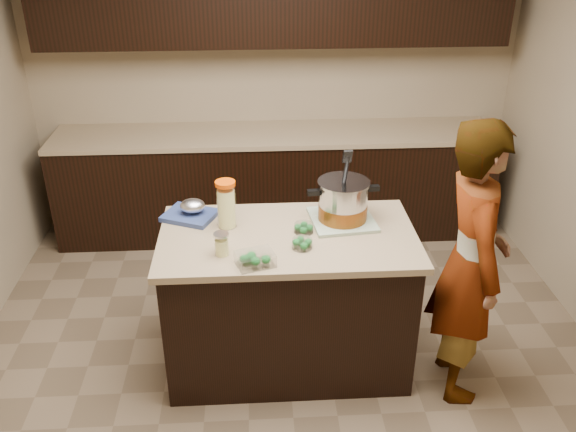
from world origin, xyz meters
name	(u,v)px	position (x,y,z in m)	size (l,w,h in m)	color
ground_plane	(288,358)	(0.00, 0.00, 0.00)	(4.00, 4.00, 0.00)	brown
room_shell	(288,94)	(0.00, 0.00, 1.71)	(4.04, 4.04, 2.72)	tan
back_cabinets	(275,126)	(0.00, 1.74, 0.94)	(3.60, 0.63, 2.33)	black
island	(288,300)	(0.00, 0.00, 0.45)	(1.46, 0.81, 0.90)	black
dish_towel	(342,220)	(0.33, 0.14, 0.91)	(0.36, 0.36, 0.02)	#557C53
stock_pot	(343,203)	(0.33, 0.14, 1.02)	(0.42, 0.33, 0.43)	#B7B7BC
lemonade_pitcher	(226,206)	(-0.35, 0.12, 1.03)	(0.15, 0.15, 0.28)	#E3E28B
mason_jar	(222,245)	(-0.36, -0.19, 0.96)	(0.11, 0.11, 0.14)	#E3E28B
broccoli_tub_left	(304,228)	(0.09, 0.03, 0.92)	(0.15, 0.15, 0.05)	silver
broccoli_tub_right	(302,244)	(0.07, -0.15, 0.92)	(0.12, 0.12, 0.05)	silver
broccoli_tub_rect	(255,260)	(-0.19, -0.31, 0.93)	(0.22, 0.19, 0.07)	silver
blue_tray	(191,212)	(-0.56, 0.25, 0.94)	(0.36, 0.33, 0.11)	navy
person	(470,263)	(0.98, -0.25, 0.83)	(0.60, 0.40, 1.65)	gray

